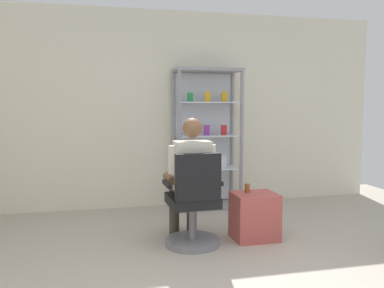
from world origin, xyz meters
name	(u,v)px	position (x,y,z in m)	size (l,w,h in m)	color
back_wall	(174,110)	(0.00, 3.00, 1.35)	(6.00, 0.10, 2.70)	silver
display_cabinet_main	(206,138)	(0.40, 2.76, 0.96)	(0.90, 0.45, 1.90)	gray
office_chair	(194,208)	(-0.13, 1.25, 0.39)	(0.57, 0.56, 0.96)	slate
seated_shopkeeper	(190,174)	(-0.14, 1.41, 0.71)	(0.50, 0.57, 1.29)	#3F382D
storage_crate	(254,216)	(0.55, 1.33, 0.25)	(0.45, 0.38, 0.49)	#B24C47
tea_glass	(247,188)	(0.49, 1.39, 0.54)	(0.06, 0.06, 0.09)	brown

